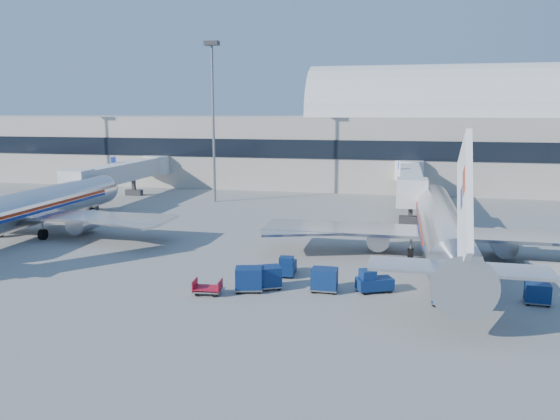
% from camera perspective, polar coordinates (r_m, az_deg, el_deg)
% --- Properties ---
extents(ground, '(260.00, 260.00, 0.00)m').
position_cam_1_polar(ground, '(46.89, 4.38, -5.89)').
color(ground, gray).
rests_on(ground, ground).
extents(terminal, '(170.00, 28.15, 21.00)m').
position_cam_1_polar(terminal, '(102.65, 1.33, 7.23)').
color(terminal, '#B2AA9E').
rests_on(terminal, ground).
extents(airliner_main, '(32.00, 37.26, 12.07)m').
position_cam_1_polar(airliner_main, '(50.28, 16.52, -1.74)').
color(airliner_main, silver).
rests_on(airliner_main, ground).
extents(airliner_mid, '(32.00, 37.26, 12.07)m').
position_cam_1_polar(airliner_mid, '(63.05, -25.07, 0.09)').
color(airliner_mid, silver).
rests_on(airliner_mid, ground).
extents(jetbridge_near, '(4.40, 27.50, 6.25)m').
position_cam_1_polar(jetbridge_near, '(75.97, 13.44, 3.14)').
color(jetbridge_near, silver).
rests_on(jetbridge_near, ground).
extents(jetbridge_mid, '(4.40, 27.50, 6.25)m').
position_cam_1_polar(jetbridge_mid, '(86.14, -15.78, 3.85)').
color(jetbridge_mid, silver).
rests_on(jetbridge_mid, ground).
extents(mast_west, '(2.00, 1.20, 22.60)m').
position_cam_1_polar(mast_west, '(79.09, -7.03, 11.51)').
color(mast_west, slate).
rests_on(mast_west, ground).
extents(barrier_near, '(3.00, 0.55, 0.90)m').
position_cam_1_polar(barrier_near, '(49.69, 25.84, -5.44)').
color(barrier_near, '#9E9E96').
rests_on(barrier_near, ground).
extents(tug_lead, '(2.90, 2.25, 1.69)m').
position_cam_1_polar(tug_lead, '(40.75, 9.71, -7.39)').
color(tug_lead, '#0A2252').
rests_on(tug_lead, ground).
extents(tug_right, '(2.46, 1.52, 1.50)m').
position_cam_1_polar(tug_right, '(41.62, 18.99, -7.57)').
color(tug_right, '#0A2252').
rests_on(tug_right, ground).
extents(tug_left, '(1.41, 2.58, 1.63)m').
position_cam_1_polar(tug_left, '(44.12, 0.73, -5.89)').
color(tug_left, '#0A2252').
rests_on(tug_left, ground).
extents(cart_train_a, '(1.97, 1.50, 1.73)m').
position_cam_1_polar(cart_train_a, '(40.33, 4.67, -7.23)').
color(cart_train_a, '#0A2252').
rests_on(cart_train_a, ground).
extents(cart_train_b, '(2.37, 2.17, 1.69)m').
position_cam_1_polar(cart_train_b, '(40.87, -1.26, -7.00)').
color(cart_train_b, '#0A2252').
rests_on(cart_train_b, ground).
extents(cart_train_c, '(2.34, 1.99, 1.79)m').
position_cam_1_polar(cart_train_c, '(40.31, -3.28, -7.18)').
color(cart_train_c, '#0A2252').
rests_on(cart_train_c, ground).
extents(cart_solo_near, '(2.19, 1.84, 1.69)m').
position_cam_1_polar(cart_solo_near, '(39.07, 17.09, -8.29)').
color(cart_solo_near, '#0A2252').
rests_on(cart_solo_near, ground).
extents(cart_solo_far, '(1.73, 1.35, 1.47)m').
position_cam_1_polar(cart_solo_far, '(41.64, 25.31, -7.86)').
color(cart_solo_far, '#0A2252').
rests_on(cart_solo_far, ground).
extents(cart_open_red, '(2.08, 1.55, 0.53)m').
position_cam_1_polar(cart_open_red, '(40.10, -7.54, -8.22)').
color(cart_open_red, slate).
rests_on(cart_open_red, ground).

